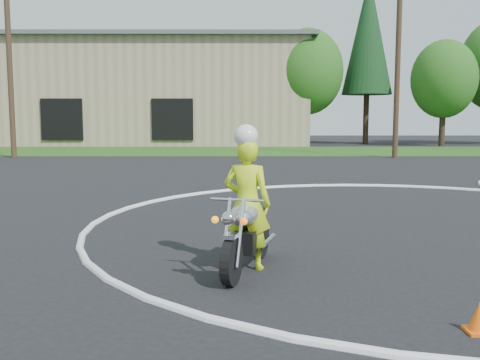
{
  "coord_description": "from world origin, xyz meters",
  "views": [
    {
      "loc": [
        -3.23,
        -7.0,
        2.01
      ],
      "look_at": [
        -3.2,
        0.96,
        1.1
      ],
      "focal_mm": 40.0,
      "sensor_mm": 36.0,
      "label": 1
    }
  ],
  "objects": [
    {
      "name": "ground",
      "position": [
        0.0,
        0.0,
        0.0
      ],
      "size": [
        120.0,
        120.0,
        0.0
      ],
      "primitive_type": "plane",
      "color": "black",
      "rests_on": "ground"
    },
    {
      "name": "grass_strip",
      "position": [
        0.0,
        27.0,
        0.01
      ],
      "size": [
        120.0,
        10.0,
        0.02
      ],
      "primitive_type": "cube",
      "color": "#1E4714",
      "rests_on": "ground"
    },
    {
      "name": "primary_motorcycle",
      "position": [
        -3.12,
        -0.08,
        0.51
      ],
      "size": [
        0.9,
        1.94,
        1.05
      ],
      "rotation": [
        0.0,
        0.0,
        -0.29
      ],
      "color": "black",
      "rests_on": "ground"
    },
    {
      "name": "rider_primary_grp",
      "position": [
        -3.11,
        0.06,
        0.94
      ],
      "size": [
        0.74,
        0.59,
        1.94
      ],
      "rotation": [
        0.0,
        0.0,
        -0.29
      ],
      "color": "#C4E418",
      "rests_on": "ground"
    },
    {
      "name": "warehouse",
      "position": [
        -18.0,
        39.99,
        4.16
      ],
      "size": [
        41.0,
        17.0,
        8.3
      ],
      "color": "tan",
      "rests_on": "ground"
    },
    {
      "name": "treeline",
      "position": [
        14.78,
        34.61,
        6.62
      ],
      "size": [
        38.2,
        8.1,
        14.52
      ],
      "color": "#382619",
      "rests_on": "ground"
    },
    {
      "name": "utility_poles",
      "position": [
        5.0,
        21.0,
        5.2
      ],
      "size": [
        41.6,
        1.12,
        10.0
      ],
      "color": "#473321",
      "rests_on": "ground"
    }
  ]
}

